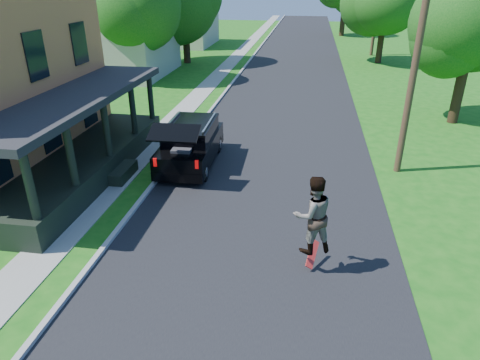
% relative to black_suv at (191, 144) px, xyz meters
% --- Properties ---
extents(ground, '(140.00, 140.00, 0.00)m').
position_rel_black_suv_xyz_m(ground, '(3.20, -7.70, -0.86)').
color(ground, '#145D12').
rests_on(ground, ground).
extents(street, '(8.00, 120.00, 0.02)m').
position_rel_black_suv_xyz_m(street, '(3.20, 12.30, -0.86)').
color(street, black).
rests_on(street, ground).
extents(curb, '(0.15, 120.00, 0.12)m').
position_rel_black_suv_xyz_m(curb, '(-0.85, 12.30, -0.86)').
color(curb, '#9E9D99').
rests_on(curb, ground).
extents(sidewalk, '(1.30, 120.00, 0.03)m').
position_rel_black_suv_xyz_m(sidewalk, '(-2.40, 12.30, -0.86)').
color(sidewalk, gray).
rests_on(sidewalk, ground).
extents(front_walk, '(6.50, 1.20, 0.03)m').
position_rel_black_suv_xyz_m(front_walk, '(-6.30, -1.70, -0.86)').
color(front_walk, gray).
rests_on(front_walk, ground).
extents(neighbor_house_mid, '(12.78, 12.78, 8.30)m').
position_rel_black_suv_xyz_m(neighbor_house_mid, '(-10.30, 16.30, 3.33)').
color(neighbor_house_mid, '#A8A695').
rests_on(neighbor_house_mid, ground).
extents(neighbor_house_far, '(12.78, 12.78, 8.30)m').
position_rel_black_suv_xyz_m(neighbor_house_far, '(-10.30, 32.30, 3.33)').
color(neighbor_house_far, '#A8A695').
rests_on(neighbor_house_far, ground).
extents(black_suv, '(1.99, 4.89, 2.26)m').
position_rel_black_suv_xyz_m(black_suv, '(0.00, 0.00, 0.00)').
color(black_suv, black).
rests_on(black_suv, ground).
extents(skateboarder, '(1.21, 1.10, 2.03)m').
position_rel_black_suv_xyz_m(skateboarder, '(4.74, -6.20, 0.76)').
color(skateboarder, black).
rests_on(skateboarder, ground).
extents(skateboard, '(0.34, 0.72, 0.53)m').
position_rel_black_suv_xyz_m(skateboard, '(4.82, -6.01, -0.53)').
color(skateboard, '#B7130F').
rests_on(skateboard, ground).
extents(tree_left_mid, '(6.61, 6.34, 8.46)m').
position_rel_black_suv_xyz_m(tree_left_mid, '(-6.65, 13.82, 4.46)').
color(tree_left_mid, black).
rests_on(tree_left_mid, ground).
extents(tree_right_near, '(4.92, 4.64, 7.05)m').
position_rel_black_suv_xyz_m(tree_right_near, '(11.89, 7.44, 3.86)').
color(tree_right_near, black).
rests_on(tree_right_near, ground).
extents(utility_pole_near, '(1.56, 0.27, 7.75)m').
position_rel_black_suv_xyz_m(utility_pole_near, '(8.06, 0.60, 3.15)').
color(utility_pole_near, '#412C1E').
rests_on(utility_pole_near, ground).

